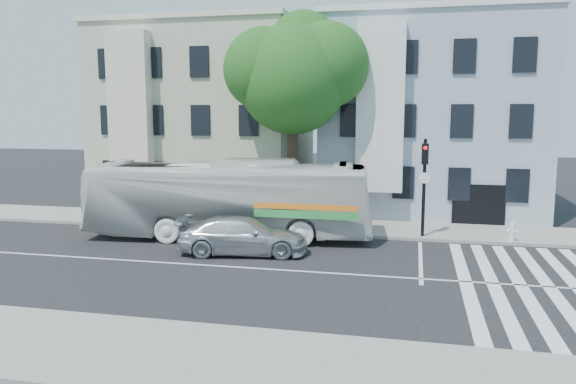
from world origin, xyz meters
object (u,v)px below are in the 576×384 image
(traffic_signal, at_px, (424,175))
(fire_hydrant, at_px, (512,231))
(sedan, at_px, (243,235))
(bus, at_px, (229,199))

(traffic_signal, distance_m, fire_hydrant, 4.56)
(sedan, bearing_deg, fire_hydrant, -78.73)
(sedan, bearing_deg, traffic_signal, -68.98)
(bus, bearing_deg, sedan, -157.29)
(fire_hydrant, bearing_deg, bus, -173.04)
(traffic_signal, height_order, fire_hydrant, traffic_signal)
(sedan, bearing_deg, bus, 19.51)
(traffic_signal, bearing_deg, bus, -166.60)
(bus, xyz_separation_m, fire_hydrant, (12.68, 1.55, -1.26))
(bus, relative_size, traffic_signal, 2.84)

